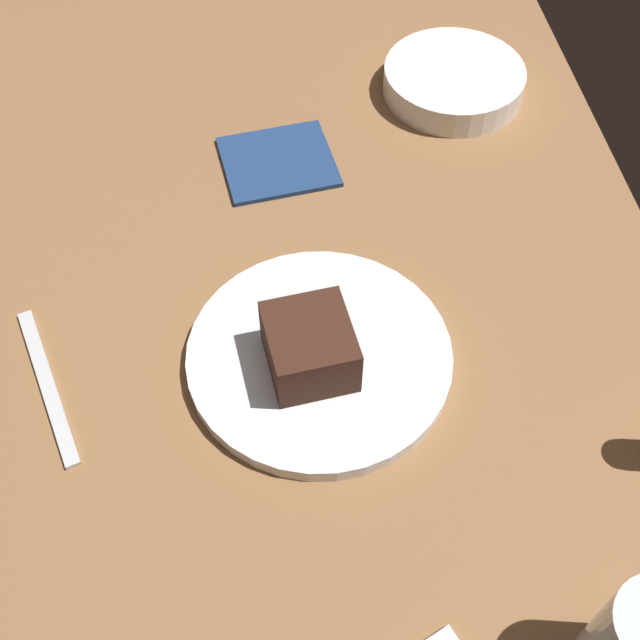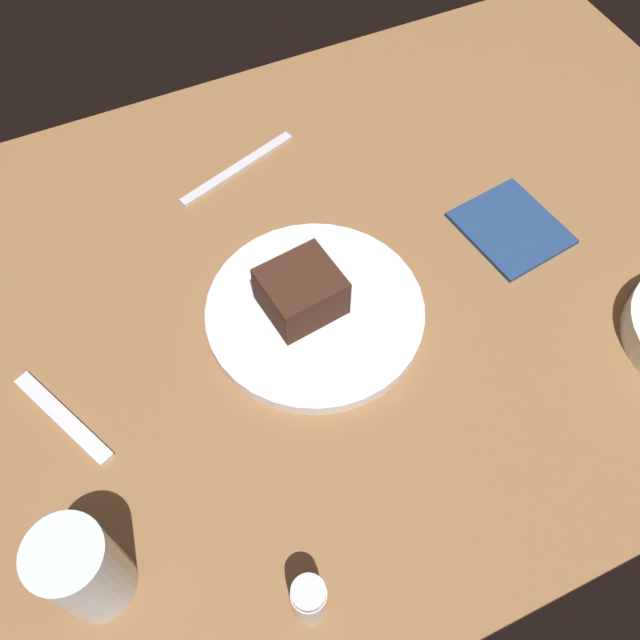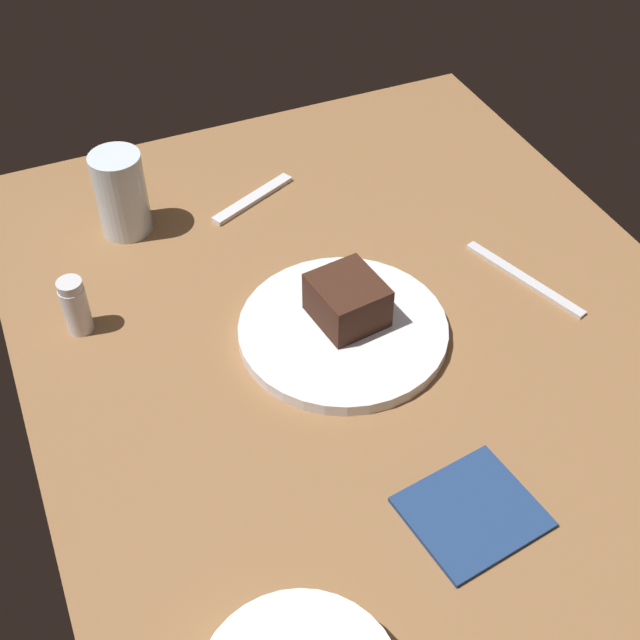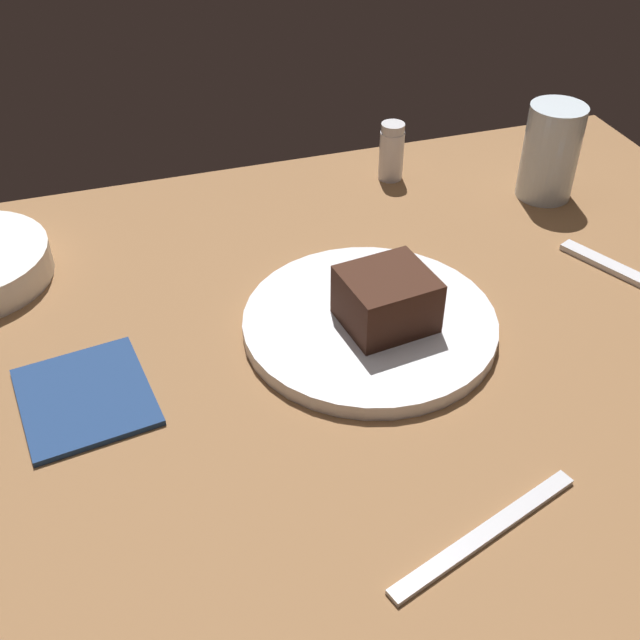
# 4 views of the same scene
# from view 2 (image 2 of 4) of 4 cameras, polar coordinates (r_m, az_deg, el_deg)

# --- Properties ---
(dining_table) EXTENTS (1.20, 0.84, 0.03)m
(dining_table) POSITION_cam_2_polar(r_m,az_deg,el_deg) (0.87, 3.43, 3.35)
(dining_table) COLOR brown
(dining_table) RESTS_ON ground
(dessert_plate) EXTENTS (0.26, 0.26, 0.02)m
(dessert_plate) POSITION_cam_2_polar(r_m,az_deg,el_deg) (0.82, -0.42, 0.67)
(dessert_plate) COLOR silver
(dessert_plate) RESTS_ON dining_table
(chocolate_cake_slice) EXTENTS (0.09, 0.09, 0.06)m
(chocolate_cake_slice) POSITION_cam_2_polar(r_m,az_deg,el_deg) (0.79, -1.57, 2.37)
(chocolate_cake_slice) COLOR #381E14
(chocolate_cake_slice) RESTS_ON dessert_plate
(salt_shaker) EXTENTS (0.03, 0.03, 0.08)m
(salt_shaker) POSITION_cam_2_polar(r_m,az_deg,el_deg) (0.67, -0.92, -22.13)
(salt_shaker) COLOR silver
(salt_shaker) RESTS_ON dining_table
(water_glass) EXTENTS (0.07, 0.07, 0.12)m
(water_glass) POSITION_cam_2_polar(r_m,az_deg,el_deg) (0.68, -19.00, -18.92)
(water_glass) COLOR silver
(water_glass) RESTS_ON dining_table
(dessert_spoon) EXTENTS (0.08, 0.14, 0.01)m
(dessert_spoon) POSITION_cam_2_polar(r_m,az_deg,el_deg) (0.81, -20.45, -7.55)
(dessert_spoon) COLOR silver
(dessert_spoon) RESTS_ON dining_table
(butter_knife) EXTENTS (0.18, 0.07, 0.01)m
(butter_knife) POSITION_cam_2_polar(r_m,az_deg,el_deg) (0.98, -6.82, 12.34)
(butter_knife) COLOR silver
(butter_knife) RESTS_ON dining_table
(folded_napkin) EXTENTS (0.13, 0.14, 0.01)m
(folded_napkin) POSITION_cam_2_polar(r_m,az_deg,el_deg) (0.93, 15.49, 7.34)
(folded_napkin) COLOR navy
(folded_napkin) RESTS_ON dining_table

